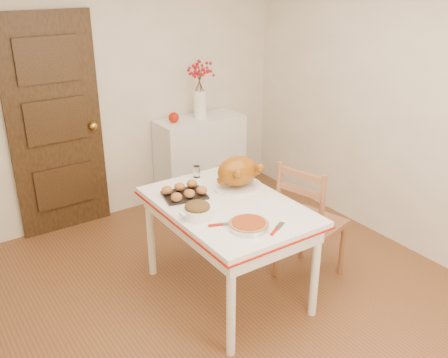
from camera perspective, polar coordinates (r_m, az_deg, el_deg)
floor at (r=4.02m, az=1.92°, el=-13.76°), size 3.50×4.00×0.00m
wall_back at (r=5.10m, az=-11.36°, el=9.55°), size 3.50×0.00×2.50m
wall_right at (r=4.63m, az=20.14°, el=7.20°), size 0.00×4.00×2.50m
door_back at (r=4.91m, az=-18.54°, el=5.60°), size 0.85×0.06×2.06m
sideboard at (r=5.46m, az=-2.70°, el=2.26°), size 0.93×0.41×0.93m
kitchen_table at (r=3.90m, az=0.42°, el=-8.01°), size 0.90×1.31×0.79m
chair_oak at (r=4.12m, az=9.88°, el=-4.67°), size 0.55×0.55×1.03m
berry_vase at (r=5.24m, az=-2.77°, el=10.09°), size 0.31×0.31×0.60m
apple at (r=5.15m, az=-5.72°, el=6.96°), size 0.11×0.11×0.11m
turkey_platter at (r=3.92m, az=1.57°, el=0.71°), size 0.48×0.43×0.26m
pumpkin_pie at (r=3.38m, az=2.82°, el=-5.11°), size 0.30×0.30×0.06m
stuffing_dish at (r=3.51m, az=-3.03°, el=-3.52°), size 0.32×0.28×0.10m
rolls_tray at (r=3.82m, az=-4.51°, el=-1.41°), size 0.36×0.30×0.08m
pie_server at (r=3.38m, az=6.05°, el=-5.58°), size 0.20×0.15×0.01m
carving_knife at (r=3.42m, az=0.45°, el=-5.09°), size 0.28×0.16×0.01m
drinking_glass at (r=4.16m, az=-3.12°, el=0.84°), size 0.06×0.06×0.10m
shaker_pair at (r=4.19m, az=-0.03°, el=0.99°), size 0.09×0.04×0.09m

